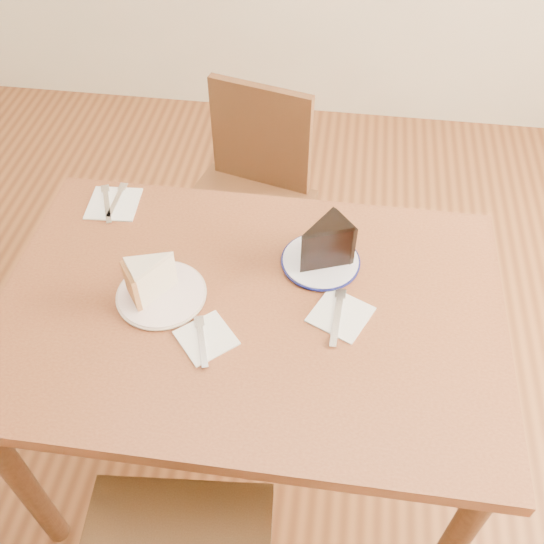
{
  "coord_description": "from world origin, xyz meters",
  "views": [
    {
      "loc": [
        0.18,
        -0.88,
        1.87
      ],
      "look_at": [
        0.05,
        0.07,
        0.8
      ],
      "focal_mm": 40.0,
      "sensor_mm": 36.0,
      "label": 1
    }
  ],
  "objects_px": {
    "table": "(250,331)",
    "chair_far": "(247,202)",
    "carrot_cake": "(155,277)",
    "chocolate_cake": "(321,247)",
    "plate_cream": "(162,294)",
    "plate_navy": "(321,261)"
  },
  "relations": [
    {
      "from": "carrot_cake",
      "to": "chair_far",
      "type": "bearing_deg",
      "value": 135.47
    },
    {
      "from": "table",
      "to": "carrot_cake",
      "type": "relative_size",
      "value": 11.25
    },
    {
      "from": "table",
      "to": "chair_far",
      "type": "xyz_separation_m",
      "value": [
        -0.13,
        0.68,
        -0.18
      ]
    },
    {
      "from": "chair_far",
      "to": "plate_navy",
      "type": "distance_m",
      "value": 0.65
    },
    {
      "from": "table",
      "to": "carrot_cake",
      "type": "distance_m",
      "value": 0.27
    },
    {
      "from": "chair_far",
      "to": "plate_navy",
      "type": "bearing_deg",
      "value": 133.11
    },
    {
      "from": "carrot_cake",
      "to": "chocolate_cake",
      "type": "relative_size",
      "value": 0.88
    },
    {
      "from": "chair_far",
      "to": "carrot_cake",
      "type": "relative_size",
      "value": 7.94
    },
    {
      "from": "plate_navy",
      "to": "chocolate_cake",
      "type": "distance_m",
      "value": 0.06
    },
    {
      "from": "chair_far",
      "to": "carrot_cake",
      "type": "height_order",
      "value": "carrot_cake"
    },
    {
      "from": "chocolate_cake",
      "to": "chair_far",
      "type": "bearing_deg",
      "value": -11.83
    },
    {
      "from": "table",
      "to": "carrot_cake",
      "type": "height_order",
      "value": "carrot_cake"
    },
    {
      "from": "table",
      "to": "chocolate_cake",
      "type": "bearing_deg",
      "value": 44.24
    },
    {
      "from": "plate_navy",
      "to": "table",
      "type": "bearing_deg",
      "value": -133.73
    },
    {
      "from": "table",
      "to": "chocolate_cake",
      "type": "distance_m",
      "value": 0.27
    },
    {
      "from": "plate_navy",
      "to": "chocolate_cake",
      "type": "xyz_separation_m",
      "value": [
        -0.0,
        -0.01,
        0.06
      ]
    },
    {
      "from": "chair_far",
      "to": "carrot_cake",
      "type": "xyz_separation_m",
      "value": [
        -0.1,
        -0.67,
        0.34
      ]
    },
    {
      "from": "chair_far",
      "to": "chocolate_cake",
      "type": "height_order",
      "value": "chocolate_cake"
    },
    {
      "from": "carrot_cake",
      "to": "plate_cream",
      "type": "bearing_deg",
      "value": 24.7
    },
    {
      "from": "plate_navy",
      "to": "chocolate_cake",
      "type": "relative_size",
      "value": 1.57
    },
    {
      "from": "plate_cream",
      "to": "plate_navy",
      "type": "bearing_deg",
      "value": 23.63
    },
    {
      "from": "table",
      "to": "chocolate_cake",
      "type": "xyz_separation_m",
      "value": [
        0.15,
        0.15,
        0.17
      ]
    }
  ]
}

